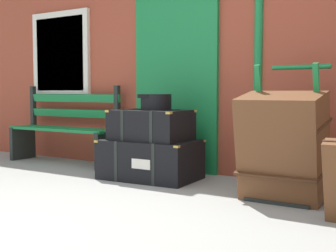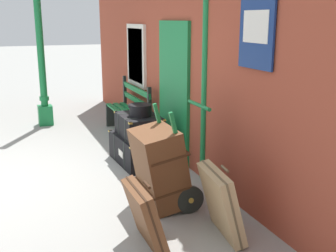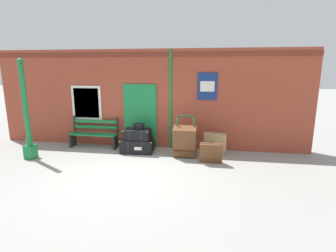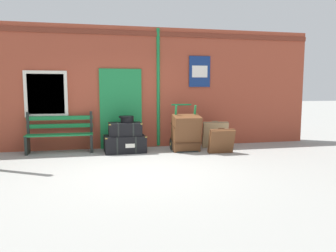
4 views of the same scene
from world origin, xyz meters
name	(u,v)px [view 1 (image 1 of 4)]	position (x,y,z in m)	size (l,w,h in m)	color
ground_plane	(23,222)	(0.00, 0.00, 0.00)	(60.00, 60.00, 0.00)	gray
brick_facade	(197,35)	(-0.02, 2.60, 1.60)	(10.40, 0.35, 3.20)	#9E422D
platform_bench	(65,129)	(-1.74, 2.16, 0.44)	(1.60, 0.43, 1.01)	#197A3D
steamer_trunk_base	(150,159)	(-0.16, 1.85, 0.21)	(1.05, 0.71, 0.43)	black
steamer_trunk_middle	(151,125)	(-0.15, 1.85, 0.58)	(0.82, 0.56, 0.33)	black
round_hatbox	(156,101)	(-0.10, 1.86, 0.84)	(0.37, 0.34, 0.17)	black
porters_trolley	(289,167)	(1.36, 1.79, 0.27)	(0.71, 0.67, 1.18)	black
large_brown_trunk	(283,146)	(1.36, 1.61, 0.47)	(0.70, 0.59, 0.94)	brown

